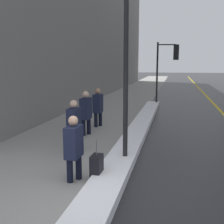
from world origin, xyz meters
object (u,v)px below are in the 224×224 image
Objects in this scene: pedestrian_trailing at (74,145)px; pedestrian_with_shoulder_bag at (98,105)px; lamp_post at (126,44)px; traffic_light_near at (169,60)px; pedestrian_nearside at (74,123)px; pedestrian_in_glasses at (86,111)px; rolling_suitcase at (97,168)px.

pedestrian_trailing is 5.46m from pedestrian_with_shoulder_bag.
traffic_light_near is at bearing 85.95° from lamp_post.
pedestrian_in_glasses is at bearing -170.49° from pedestrian_nearside.
pedestrian_in_glasses reaches higher than rolling_suitcase.
traffic_light_near reaches higher than pedestrian_with_shoulder_bag.
pedestrian_trailing is at bearing -124.09° from lamp_post.
pedestrian_with_shoulder_bag is (0.05, 1.47, -0.01)m from pedestrian_in_glasses.
pedestrian_nearside is 1.61× the size of rolling_suitcase.
pedestrian_in_glasses is 1.69× the size of rolling_suitcase.
traffic_light_near is 2.42× the size of pedestrian_with_shoulder_bag.
lamp_post is 3.17× the size of pedestrian_in_glasses.
pedestrian_with_shoulder_bag is at bearing -119.63° from traffic_light_near.
pedestrian_with_shoulder_bag is at bearing 114.46° from lamp_post.
traffic_light_near is 2.39× the size of pedestrian_in_glasses.
rolling_suitcase is at bearing 23.04° from pedestrian_in_glasses.
rolling_suitcase is at bearing 102.54° from pedestrian_trailing.
pedestrian_trailing is 1.54× the size of rolling_suitcase.
lamp_post is 4.95m from pedestrian_with_shoulder_bag.
lamp_post is at bearing 38.06° from pedestrian_in_glasses.
pedestrian_nearside is (-1.64, 0.70, -2.18)m from lamp_post.
pedestrian_with_shoulder_bag is (-0.95, 5.38, 0.06)m from pedestrian_trailing.
lamp_post is at bearing 163.43° from rolling_suitcase.
lamp_post is 2.82m from pedestrian_nearside.
rolling_suitcase is (1.48, -3.82, -0.59)m from pedestrian_in_glasses.
lamp_post is at bearing 26.38° from pedestrian_with_shoulder_bag.
pedestrian_nearside is 0.95× the size of pedestrian_in_glasses.
pedestrian_nearside is 2.36m from rolling_suitcase.
pedestrian_in_glasses is 1.47m from pedestrian_with_shoulder_bag.
lamp_post is 3.46× the size of pedestrian_trailing.
pedestrian_in_glasses is at bearing -156.96° from rolling_suitcase.
lamp_post is 2.73m from pedestrian_trailing.
lamp_post is at bearing 68.70° from pedestrian_nearside.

